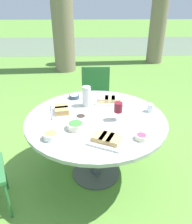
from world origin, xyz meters
name	(u,v)px	position (x,y,z in m)	size (l,w,h in m)	color
ground_plane	(96,172)	(0.00, 0.00, 0.00)	(40.00, 40.00, 0.00)	#5B8C38
river_strip	(90,45)	(0.00, 7.81, 0.00)	(40.00, 4.05, 0.01)	#6B7F5B
dining_table	(96,125)	(0.00, 0.00, 0.65)	(1.44, 1.44, 0.75)	#4C4C51
chair_near_left	(96,91)	(0.04, 1.24, 0.52)	(0.45, 0.43, 0.89)	#2D6B38
water_pitcher	(87,96)	(-0.10, 0.27, 0.87)	(0.10, 0.09, 0.23)	silver
wine_glass	(118,108)	(0.22, -0.06, 0.89)	(0.08, 0.08, 0.19)	silver
platter_bread_main	(110,100)	(0.17, 0.34, 0.78)	(0.35, 0.23, 0.07)	white
platter_charcuterie	(107,139)	(0.08, -0.44, 0.78)	(0.35, 0.32, 0.06)	white
platter_sandwich_side	(62,110)	(-0.36, 0.11, 0.78)	(0.27, 0.38, 0.08)	white
bowl_fries	(51,136)	(-0.40, -0.37, 0.78)	(0.13, 0.13, 0.06)	white
bowl_salad	(76,125)	(-0.20, -0.21, 0.78)	(0.16, 0.16, 0.06)	beige
bowl_olives	(81,118)	(-0.15, -0.05, 0.78)	(0.11, 0.11, 0.05)	silver
bowl_dip_red	(141,137)	(0.38, -0.41, 0.78)	(0.10, 0.10, 0.05)	beige
bowl_dip_cream	(74,96)	(-0.25, 0.48, 0.78)	(0.12, 0.12, 0.05)	#334256
cup_water_near	(150,108)	(0.58, 0.11, 0.80)	(0.06, 0.06, 0.09)	silver
handbag	(44,120)	(-0.78, 1.06, 0.13)	(0.30, 0.14, 0.37)	brown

